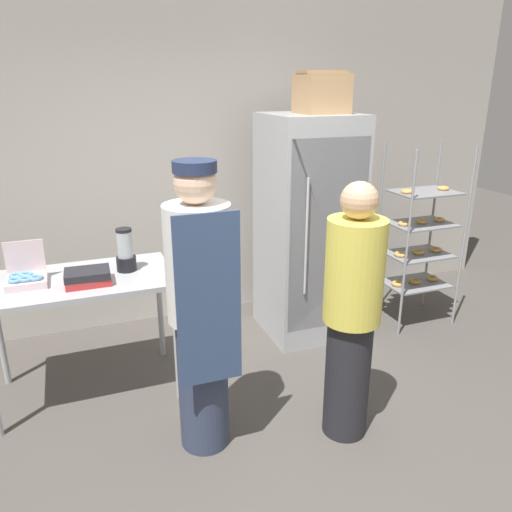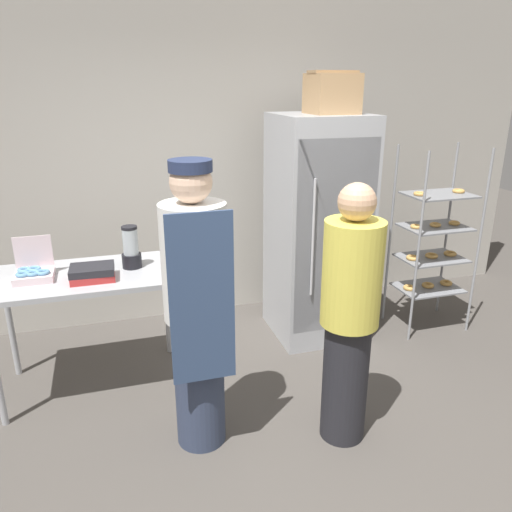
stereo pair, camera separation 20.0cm
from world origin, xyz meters
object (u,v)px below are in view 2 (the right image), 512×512
Objects in this scene: refrigerator at (317,230)px; donut_box at (34,273)px; baking_rack at (433,244)px; person_baker at (196,307)px; cardboard_storage_box at (332,93)px; blender_pitcher at (131,249)px; person_customer at (349,317)px; binder_stack at (92,273)px.

donut_box is (-2.17, -0.33, -0.02)m from refrigerator.
baking_rack is 2.45m from person_baker.
baking_rack reaches higher than donut_box.
refrigerator is 1.09m from cardboard_storage_box.
refrigerator reaches higher than baking_rack.
cardboard_storage_box is (2.23, 0.29, 1.11)m from donut_box.
donut_box is 0.16× the size of person_baker.
blender_pitcher is 0.17× the size of person_baker.
cardboard_storage_box is (0.06, -0.04, 1.09)m from refrigerator.
blender_pitcher is 1.59m from person_customer.
donut_box is at bearing 150.34° from person_customer.
person_baker is at bearing 166.24° from person_customer.
cardboard_storage_box is at bearing 7.34° from donut_box.
cardboard_storage_box is at bearing 40.42° from person_baker.
cardboard_storage_box is 0.22× the size of person_customer.
baking_rack is 3.20m from donut_box.
person_baker is at bearing -139.58° from cardboard_storage_box.
blender_pitcher is at bearing 137.26° from person_customer.
binder_stack is 0.18× the size of person_customer.
donut_box is 2.51m from cardboard_storage_box.
donut_box is at bearing -171.46° from refrigerator.
cardboard_storage_box reaches higher than blender_pitcher.
blender_pitcher is 0.19× the size of person_customer.
person_baker is (0.94, -0.81, -0.01)m from donut_box.
donut_box reaches higher than binder_stack.
donut_box is (-3.19, -0.14, 0.14)m from baking_rack.
person_baker is (-2.25, -0.95, 0.12)m from baking_rack.
donut_box is at bearing 139.13° from person_baker.
baking_rack is 0.93× the size of person_baker.
person_customer is at bearing -108.41° from cardboard_storage_box.
cardboard_storage_box is (-0.96, 0.15, 1.25)m from baking_rack.
blender_pitcher is 0.85× the size of cardboard_storage_box.
person_customer is at bearing -140.32° from baking_rack.
cardboard_storage_box is 2.04m from person_baker.
cardboard_storage_box is 0.21× the size of person_baker.
cardboard_storage_box is at bearing 12.24° from binder_stack.
binder_stack is at bearing -17.29° from donut_box.
person_customer is at bearing -32.50° from binder_stack.
cardboard_storage_box reaches higher than person_customer.
person_customer is at bearing -105.68° from refrigerator.
baking_rack is (1.02, -0.19, -0.16)m from refrigerator.
baking_rack is at bearing 5.10° from binder_stack.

